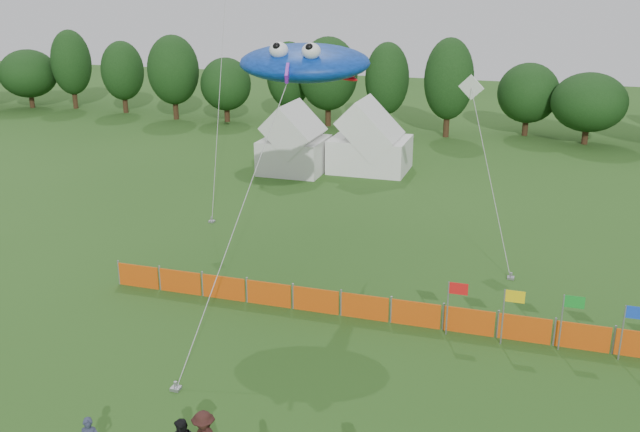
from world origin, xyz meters
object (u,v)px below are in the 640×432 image
(barrier_fence, at_px, (365,307))
(stingray_kite, at_px, (308,62))
(tent_left, at_px, (294,144))
(tent_right, at_px, (370,144))

(barrier_fence, height_order, stingray_kite, stingray_kite)
(tent_left, height_order, stingray_kite, stingray_kite)
(tent_right, bearing_deg, stingray_kite, -84.38)
(tent_right, distance_m, barrier_fence, 22.71)
(barrier_fence, bearing_deg, stingray_kite, 135.18)
(tent_left, relative_size, stingray_kite, 0.25)
(tent_left, height_order, barrier_fence, tent_left)
(barrier_fence, distance_m, stingray_kite, 10.09)
(tent_left, distance_m, stingray_kite, 19.62)
(barrier_fence, bearing_deg, tent_left, 116.51)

